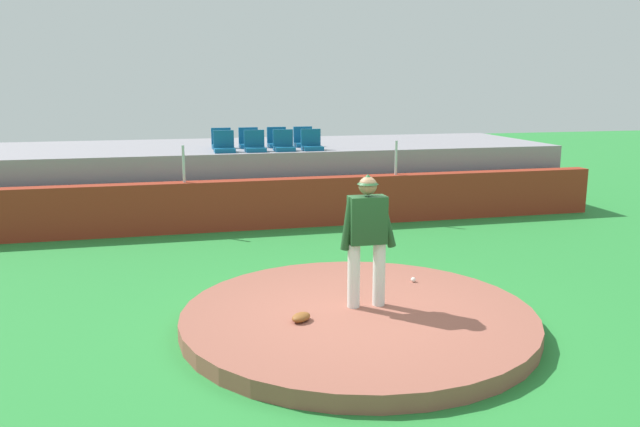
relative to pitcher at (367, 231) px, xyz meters
name	(u,v)px	position (x,y,z in m)	size (l,w,h in m)	color
ground_plane	(358,326)	(-0.16, -0.14, -1.28)	(60.00, 60.00, 0.00)	#2A8536
pitchers_mound	(358,318)	(-0.16, -0.14, -1.17)	(4.76, 4.76, 0.22)	#965445
pitcher	(367,231)	(0.00, 0.00, 0.00)	(0.78, 0.29, 1.83)	silver
baseball	(413,280)	(1.03, 0.84, -1.02)	(0.07, 0.07, 0.07)	white
fielding_glove	(301,317)	(-0.99, -0.35, -1.00)	(0.30, 0.20, 0.11)	brown
brick_barrier	(278,203)	(-0.16, 6.03, -0.72)	(15.75, 0.40, 1.11)	maroon
fence_post_left	(184,164)	(-2.21, 6.03, 0.23)	(0.06, 0.06, 0.80)	silver
fence_post_right	(396,158)	(2.65, 6.03, 0.23)	(0.06, 0.06, 0.80)	silver
bleacher_platform	(260,175)	(-0.16, 8.77, -0.46)	(15.11, 4.43, 1.63)	gray
stadium_chair_0	(224,145)	(-1.24, 7.09, 0.51)	(0.48, 0.44, 0.50)	#105684
stadium_chair_1	(255,145)	(-0.52, 7.06, 0.51)	(0.48, 0.44, 0.50)	#105684
stadium_chair_2	(284,144)	(0.18, 7.06, 0.51)	(0.48, 0.44, 0.50)	#105684
stadium_chair_3	(312,143)	(0.87, 7.08, 0.51)	(0.48, 0.44, 0.50)	#105684
stadium_chair_4	(222,142)	(-1.22, 8.00, 0.51)	(0.48, 0.44, 0.50)	#105684
stadium_chair_5	(249,141)	(-0.54, 7.98, 0.51)	(0.48, 0.44, 0.50)	#105684
stadium_chair_6	(277,141)	(0.18, 7.98, 0.51)	(0.48, 0.44, 0.50)	#105684
stadium_chair_7	(304,140)	(0.86, 7.96, 0.51)	(0.48, 0.44, 0.50)	#105684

